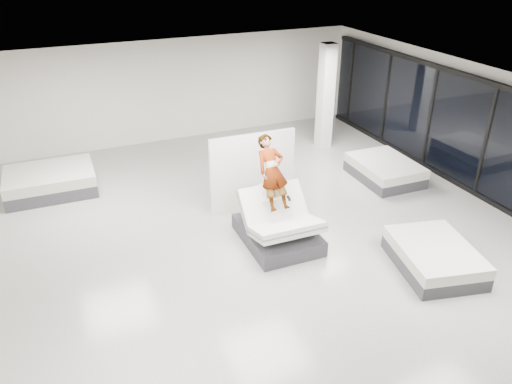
# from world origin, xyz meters

# --- Properties ---
(room) EXTENTS (14.00, 14.04, 3.20)m
(room) POSITION_xyz_m (0.00, 0.00, 1.60)
(room) COLOR #B2AFA8
(room) RESTS_ON ground
(hero_bed) EXTENTS (1.48, 1.93, 1.25)m
(hero_bed) POSITION_xyz_m (0.27, 0.02, 0.38)
(hero_bed) COLOR #3B3B40
(hero_bed) RESTS_ON floor
(person) EXTENTS (0.63, 1.59, 1.25)m
(person) POSITION_xyz_m (0.28, 0.35, 1.23)
(person) COLOR slate
(person) RESTS_ON hero_bed
(remote) EXTENTS (0.05, 0.14, 0.08)m
(remote) POSITION_xyz_m (0.49, -0.01, 1.04)
(remote) COLOR black
(remote) RESTS_ON person
(divider_panel) EXTENTS (2.11, 0.16, 1.92)m
(divider_panel) POSITION_xyz_m (0.39, 1.68, 0.96)
(divider_panel) COLOR silver
(divider_panel) RESTS_ON floor
(flat_bed_right_far) EXTENTS (1.50, 1.96, 0.53)m
(flat_bed_right_far) POSITION_xyz_m (4.32, 1.71, 0.26)
(flat_bed_right_far) COLOR #3B3B40
(flat_bed_right_far) RESTS_ON floor
(flat_bed_right_near) EXTENTS (1.79, 2.14, 0.51)m
(flat_bed_right_near) POSITION_xyz_m (2.71, -2.09, 0.26)
(flat_bed_right_near) COLOR #3B3B40
(flat_bed_right_near) RESTS_ON floor
(flat_bed_left_far) EXTENTS (2.22, 1.69, 0.60)m
(flat_bed_left_far) POSITION_xyz_m (-4.10, 4.52, 0.30)
(flat_bed_left_far) COLOR #3B3B40
(flat_bed_left_far) RESTS_ON floor
(column) EXTENTS (0.40, 0.40, 3.20)m
(column) POSITION_xyz_m (4.00, 4.50, 1.60)
(column) COLOR white
(column) RESTS_ON floor
(storefront_glazing) EXTENTS (0.12, 13.40, 2.92)m
(storefront_glazing) POSITION_xyz_m (5.90, 0.00, 1.45)
(storefront_glazing) COLOR #202535
(storefront_glazing) RESTS_ON floor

